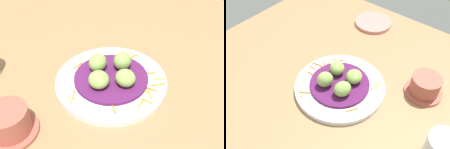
% 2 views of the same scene
% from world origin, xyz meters
% --- Properties ---
extents(table_surface, '(1.10, 1.10, 0.02)m').
position_xyz_m(table_surface, '(0.00, 0.00, 0.01)').
color(table_surface, '#936D47').
rests_on(table_surface, ground).
extents(main_plate, '(0.28, 0.28, 0.02)m').
position_xyz_m(main_plate, '(0.06, 0.01, 0.03)').
color(main_plate, silver).
rests_on(main_plate, table_surface).
extents(cabbage_bed, '(0.19, 0.19, 0.01)m').
position_xyz_m(cabbage_bed, '(0.06, 0.01, 0.04)').
color(cabbage_bed, '#51194C').
rests_on(cabbage_bed, main_plate).
extents(carrot_garnish, '(0.23, 0.24, 0.00)m').
position_xyz_m(carrot_garnish, '(0.08, 0.05, 0.04)').
color(carrot_garnish, orange).
rests_on(carrot_garnish, main_plate).
extents(guac_scoop_left, '(0.07, 0.07, 0.04)m').
position_xyz_m(guac_scoop_left, '(0.09, 0.04, 0.07)').
color(guac_scoop_left, '#84A851').
rests_on(guac_scoop_left, cabbage_bed).
extents(guac_scoop_center, '(0.07, 0.06, 0.05)m').
position_xyz_m(guac_scoop_center, '(0.03, 0.04, 0.07)').
color(guac_scoop_center, '#84A851').
rests_on(guac_scoop_center, cabbage_bed).
extents(guac_scoop_right, '(0.06, 0.06, 0.04)m').
position_xyz_m(guac_scoop_right, '(0.03, -0.03, 0.07)').
color(guac_scoop_right, '#84A851').
rests_on(guac_scoop_right, cabbage_bed).
extents(guac_scoop_back, '(0.06, 0.06, 0.04)m').
position_xyz_m(guac_scoop_back, '(0.09, -0.02, 0.06)').
color(guac_scoop_back, '#84A851').
rests_on(guac_scoop_back, cabbage_bed).
extents(side_plate_small, '(0.15, 0.15, 0.01)m').
position_xyz_m(side_plate_small, '(0.42, 0.12, 0.03)').
color(side_plate_small, tan).
rests_on(side_plate_small, table_surface).
extents(terracotta_bowl, '(0.12, 0.12, 0.06)m').
position_xyz_m(terracotta_bowl, '(0.21, -0.20, 0.05)').
color(terracotta_bowl, '#A85142').
rests_on(terracotta_bowl, table_surface).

